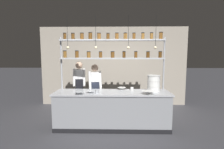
{
  "coord_description": "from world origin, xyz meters",
  "views": [
    {
      "loc": [
        0.1,
        -4.28,
        1.84
      ],
      "look_at": [
        -0.0,
        0.2,
        1.33
      ],
      "focal_mm": 28.0,
      "sensor_mm": 36.0,
      "label": 1
    }
  ],
  "objects_px": {
    "prep_bowl_center_back": "(122,89)",
    "prep_bowl_near_right": "(90,92)",
    "spice_shelf_unit": "(112,51)",
    "container_stack": "(154,83)",
    "serving_cup_front": "(97,92)",
    "prep_bowl_near_left": "(148,93)",
    "chef_center": "(95,88)",
    "prep_bowl_center_front": "(80,93)",
    "chef_left": "(79,85)",
    "serving_cup_by_board": "(132,89)"
  },
  "relations": [
    {
      "from": "container_stack",
      "to": "prep_bowl_near_right",
      "type": "height_order",
      "value": "container_stack"
    },
    {
      "from": "serving_cup_front",
      "to": "prep_bowl_near_right",
      "type": "bearing_deg",
      "value": 157.52
    },
    {
      "from": "chef_center",
      "to": "prep_bowl_near_left",
      "type": "distance_m",
      "value": 1.6
    },
    {
      "from": "chef_left",
      "to": "prep_bowl_center_front",
      "type": "height_order",
      "value": "chef_left"
    },
    {
      "from": "serving_cup_front",
      "to": "serving_cup_by_board",
      "type": "relative_size",
      "value": 1.11
    },
    {
      "from": "prep_bowl_near_right",
      "to": "spice_shelf_unit",
      "type": "bearing_deg",
      "value": 43.44
    },
    {
      "from": "chef_left",
      "to": "prep_bowl_center_back",
      "type": "distance_m",
      "value": 1.37
    },
    {
      "from": "serving_cup_front",
      "to": "chef_center",
      "type": "bearing_deg",
      "value": 99.8
    },
    {
      "from": "container_stack",
      "to": "serving_cup_by_board",
      "type": "height_order",
      "value": "container_stack"
    },
    {
      "from": "prep_bowl_near_left",
      "to": "serving_cup_front",
      "type": "relative_size",
      "value": 3.14
    },
    {
      "from": "chef_center",
      "to": "serving_cup_by_board",
      "type": "relative_size",
      "value": 18.42
    },
    {
      "from": "spice_shelf_unit",
      "to": "chef_center",
      "type": "bearing_deg",
      "value": 151.75
    },
    {
      "from": "prep_bowl_center_back",
      "to": "prep_bowl_near_left",
      "type": "bearing_deg",
      "value": -40.8
    },
    {
      "from": "container_stack",
      "to": "prep_bowl_center_back",
      "type": "xyz_separation_m",
      "value": [
        -0.81,
        0.13,
        -0.17
      ]
    },
    {
      "from": "spice_shelf_unit",
      "to": "container_stack",
      "type": "xyz_separation_m",
      "value": [
        1.07,
        -0.19,
        -0.83
      ]
    },
    {
      "from": "chef_left",
      "to": "prep_bowl_near_left",
      "type": "relative_size",
      "value": 5.5
    },
    {
      "from": "prep_bowl_near_left",
      "to": "prep_bowl_near_right",
      "type": "relative_size",
      "value": 1.57
    },
    {
      "from": "prep_bowl_center_back",
      "to": "serving_cup_front",
      "type": "relative_size",
      "value": 2.39
    },
    {
      "from": "container_stack",
      "to": "prep_bowl_near_left",
      "type": "height_order",
      "value": "container_stack"
    },
    {
      "from": "chef_left",
      "to": "prep_bowl_center_front",
      "type": "distance_m",
      "value": 1.16
    },
    {
      "from": "prep_bowl_center_front",
      "to": "chef_center",
      "type": "bearing_deg",
      "value": 74.09
    },
    {
      "from": "serving_cup_by_board",
      "to": "prep_bowl_near_right",
      "type": "bearing_deg",
      "value": -160.96
    },
    {
      "from": "container_stack",
      "to": "chef_left",
      "type": "bearing_deg",
      "value": 161.35
    },
    {
      "from": "spice_shelf_unit",
      "to": "prep_bowl_near_left",
      "type": "bearing_deg",
      "value": -33.89
    },
    {
      "from": "prep_bowl_center_back",
      "to": "prep_bowl_near_right",
      "type": "distance_m",
      "value": 0.88
    },
    {
      "from": "container_stack",
      "to": "prep_bowl_center_front",
      "type": "height_order",
      "value": "container_stack"
    },
    {
      "from": "prep_bowl_near_left",
      "to": "prep_bowl_center_back",
      "type": "distance_m",
      "value": 0.8
    },
    {
      "from": "serving_cup_by_board",
      "to": "container_stack",
      "type": "bearing_deg",
      "value": -6.75
    },
    {
      "from": "chef_left",
      "to": "chef_center",
      "type": "height_order",
      "value": "chef_left"
    },
    {
      "from": "prep_bowl_near_left",
      "to": "prep_bowl_near_right",
      "type": "bearing_deg",
      "value": 175.77
    },
    {
      "from": "prep_bowl_near_right",
      "to": "serving_cup_front",
      "type": "xyz_separation_m",
      "value": [
        0.16,
        -0.07,
        0.02
      ]
    },
    {
      "from": "prep_bowl_center_back",
      "to": "serving_cup_front",
      "type": "xyz_separation_m",
      "value": [
        -0.61,
        -0.49,
        0.02
      ]
    },
    {
      "from": "chef_center",
      "to": "prep_bowl_near_right",
      "type": "height_order",
      "value": "chef_center"
    },
    {
      "from": "spice_shelf_unit",
      "to": "prep_bowl_near_left",
      "type": "xyz_separation_m",
      "value": [
        0.87,
        -0.59,
        -0.99
      ]
    },
    {
      "from": "spice_shelf_unit",
      "to": "prep_bowl_near_left",
      "type": "height_order",
      "value": "spice_shelf_unit"
    },
    {
      "from": "chef_left",
      "to": "serving_cup_by_board",
      "type": "relative_size",
      "value": 19.18
    },
    {
      "from": "container_stack",
      "to": "prep_bowl_near_right",
      "type": "xyz_separation_m",
      "value": [
        -1.58,
        -0.29,
        -0.18
      ]
    },
    {
      "from": "chef_center",
      "to": "prep_bowl_center_back",
      "type": "xyz_separation_m",
      "value": [
        0.75,
        -0.32,
        0.05
      ]
    },
    {
      "from": "prep_bowl_near_left",
      "to": "prep_bowl_near_right",
      "type": "distance_m",
      "value": 1.39
    },
    {
      "from": "prep_bowl_near_left",
      "to": "prep_bowl_center_front",
      "type": "relative_size",
      "value": 1.29
    },
    {
      "from": "spice_shelf_unit",
      "to": "prep_bowl_near_left",
      "type": "relative_size",
      "value": 9.26
    },
    {
      "from": "prep_bowl_near_left",
      "to": "serving_cup_by_board",
      "type": "height_order",
      "value": "prep_bowl_near_left"
    },
    {
      "from": "chef_left",
      "to": "prep_bowl_center_back",
      "type": "bearing_deg",
      "value": -33.81
    },
    {
      "from": "container_stack",
      "to": "serving_cup_front",
      "type": "bearing_deg",
      "value": -165.69
    },
    {
      "from": "chef_left",
      "to": "prep_bowl_near_right",
      "type": "bearing_deg",
      "value": -73.88
    },
    {
      "from": "container_stack",
      "to": "spice_shelf_unit",
      "type": "bearing_deg",
      "value": 169.94
    },
    {
      "from": "prep_bowl_near_left",
      "to": "chef_center",
      "type": "bearing_deg",
      "value": 148.06
    },
    {
      "from": "prep_bowl_near_right",
      "to": "serving_cup_front",
      "type": "relative_size",
      "value": 2.0
    },
    {
      "from": "chef_center",
      "to": "serving_cup_front",
      "type": "xyz_separation_m",
      "value": [
        0.14,
        -0.81,
        0.07
      ]
    },
    {
      "from": "prep_bowl_center_back",
      "to": "serving_cup_by_board",
      "type": "xyz_separation_m",
      "value": [
        0.26,
        -0.06,
        0.01
      ]
    }
  ]
}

